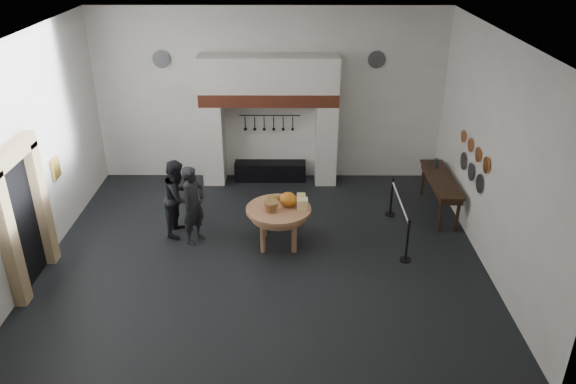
{
  "coord_description": "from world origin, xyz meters",
  "views": [
    {
      "loc": [
        0.54,
        -10.11,
        6.39
      ],
      "look_at": [
        0.5,
        0.18,
        1.35
      ],
      "focal_mm": 35.0,
      "sensor_mm": 36.0,
      "label": 1
    }
  ],
  "objects_px": {
    "side_table": "(441,179)",
    "iron_range": "(270,171)",
    "visitor_near": "(193,205)",
    "barrier_post_near": "(407,242)",
    "work_table": "(279,209)",
    "barrier_post_far": "(392,198)",
    "visitor_far": "(178,197)"
  },
  "relations": [
    {
      "from": "barrier_post_far",
      "to": "iron_range",
      "type": "bearing_deg",
      "value": 145.76
    },
    {
      "from": "visitor_near",
      "to": "barrier_post_near",
      "type": "bearing_deg",
      "value": -70.63
    },
    {
      "from": "side_table",
      "to": "visitor_far",
      "type": "bearing_deg",
      "value": -170.63
    },
    {
      "from": "barrier_post_far",
      "to": "barrier_post_near",
      "type": "bearing_deg",
      "value": -90.0
    },
    {
      "from": "visitor_near",
      "to": "visitor_far",
      "type": "height_order",
      "value": "visitor_near"
    },
    {
      "from": "visitor_far",
      "to": "barrier_post_near",
      "type": "relative_size",
      "value": 1.93
    },
    {
      "from": "side_table",
      "to": "barrier_post_near",
      "type": "distance_m",
      "value": 2.5
    },
    {
      "from": "visitor_far",
      "to": "barrier_post_far",
      "type": "xyz_separation_m",
      "value": [
        4.86,
        0.82,
        -0.42
      ]
    },
    {
      "from": "work_table",
      "to": "side_table",
      "type": "relative_size",
      "value": 0.63
    },
    {
      "from": "side_table",
      "to": "barrier_post_near",
      "type": "bearing_deg",
      "value": -118.24
    },
    {
      "from": "visitor_far",
      "to": "visitor_near",
      "type": "bearing_deg",
      "value": -124.87
    },
    {
      "from": "work_table",
      "to": "barrier_post_far",
      "type": "xyz_separation_m",
      "value": [
        2.64,
        1.34,
        -0.39
      ]
    },
    {
      "from": "side_table",
      "to": "work_table",
      "type": "bearing_deg",
      "value": -158.35
    },
    {
      "from": "work_table",
      "to": "visitor_far",
      "type": "height_order",
      "value": "visitor_far"
    },
    {
      "from": "side_table",
      "to": "barrier_post_near",
      "type": "height_order",
      "value": "same"
    },
    {
      "from": "visitor_near",
      "to": "side_table",
      "type": "relative_size",
      "value": 0.8
    },
    {
      "from": "work_table",
      "to": "visitor_near",
      "type": "xyz_separation_m",
      "value": [
        -1.82,
        0.12,
        0.04
      ]
    },
    {
      "from": "barrier_post_near",
      "to": "barrier_post_far",
      "type": "bearing_deg",
      "value": 90.0
    },
    {
      "from": "barrier_post_near",
      "to": "iron_range",
      "type": "bearing_deg",
      "value": 126.28
    },
    {
      "from": "visitor_near",
      "to": "barrier_post_near",
      "type": "xyz_separation_m",
      "value": [
        4.46,
        -0.78,
        -0.43
      ]
    },
    {
      "from": "visitor_near",
      "to": "visitor_far",
      "type": "xyz_separation_m",
      "value": [
        -0.4,
        0.4,
        -0.02
      ]
    },
    {
      "from": "iron_range",
      "to": "barrier_post_near",
      "type": "distance_m",
      "value": 4.96
    },
    {
      "from": "barrier_post_near",
      "to": "barrier_post_far",
      "type": "relative_size",
      "value": 1.0
    },
    {
      "from": "work_table",
      "to": "visitor_far",
      "type": "xyz_separation_m",
      "value": [
        -2.22,
        0.52,
        0.03
      ]
    },
    {
      "from": "iron_range",
      "to": "visitor_near",
      "type": "height_order",
      "value": "visitor_near"
    },
    {
      "from": "barrier_post_near",
      "to": "side_table",
      "type": "bearing_deg",
      "value": 61.76
    },
    {
      "from": "visitor_near",
      "to": "iron_range",
      "type": "bearing_deg",
      "value": 3.9
    },
    {
      "from": "work_table",
      "to": "visitor_far",
      "type": "bearing_deg",
      "value": 166.92
    },
    {
      "from": "side_table",
      "to": "iron_range",
      "type": "bearing_deg",
      "value": 155.99
    },
    {
      "from": "iron_range",
      "to": "work_table",
      "type": "height_order",
      "value": "work_table"
    },
    {
      "from": "work_table",
      "to": "barrier_post_far",
      "type": "height_order",
      "value": "barrier_post_far"
    },
    {
      "from": "iron_range",
      "to": "barrier_post_far",
      "type": "xyz_separation_m",
      "value": [
        2.93,
        -2.0,
        0.2
      ]
    }
  ]
}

